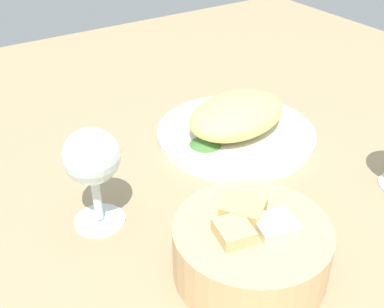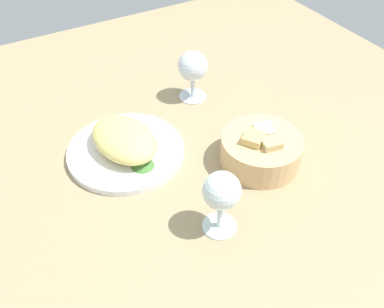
# 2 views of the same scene
# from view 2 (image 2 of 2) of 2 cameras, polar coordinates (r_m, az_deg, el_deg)

# --- Properties ---
(ground_plane) EXTENTS (1.40, 1.40, 0.02)m
(ground_plane) POSITION_cam_2_polar(r_m,az_deg,el_deg) (0.86, 0.25, -1.90)
(ground_plane) COLOR tan
(plate) EXTENTS (0.24, 0.24, 0.01)m
(plate) POSITION_cam_2_polar(r_m,az_deg,el_deg) (0.89, -8.84, 0.37)
(plate) COLOR white
(plate) RESTS_ON ground_plane
(omelette) EXTENTS (0.18, 0.14, 0.05)m
(omelette) POSITION_cam_2_polar(r_m,az_deg,el_deg) (0.86, -9.07, 1.99)
(omelette) COLOR #E4D272
(omelette) RESTS_ON plate
(lettuce_garnish) EXTENTS (0.05, 0.05, 0.01)m
(lettuce_garnish) POSITION_cam_2_polar(r_m,az_deg,el_deg) (0.83, -6.66, -1.23)
(lettuce_garnish) COLOR #437A37
(lettuce_garnish) RESTS_ON plate
(bread_basket) EXTENTS (0.16, 0.16, 0.08)m
(bread_basket) POSITION_cam_2_polar(r_m,az_deg,el_deg) (0.85, 9.23, 0.60)
(bread_basket) COLOR tan
(bread_basket) RESTS_ON ground_plane
(wine_glass_near) EXTENTS (0.06, 0.06, 0.12)m
(wine_glass_near) POSITION_cam_2_polar(r_m,az_deg,el_deg) (0.69, 3.98, -5.34)
(wine_glass_near) COLOR silver
(wine_glass_near) RESTS_ON ground_plane
(wine_glass_far) EXTENTS (0.07, 0.07, 0.12)m
(wine_glass_far) POSITION_cam_2_polar(r_m,az_deg,el_deg) (1.00, 0.09, 11.42)
(wine_glass_far) COLOR silver
(wine_glass_far) RESTS_ON ground_plane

